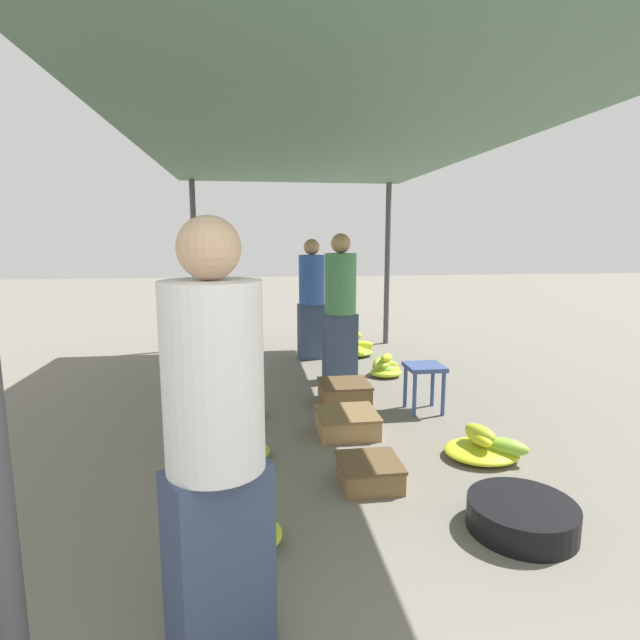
{
  "coord_description": "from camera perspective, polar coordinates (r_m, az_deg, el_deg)",
  "views": [
    {
      "loc": [
        -0.64,
        -1.24,
        1.6
      ],
      "look_at": [
        0.0,
        3.33,
        0.85
      ],
      "focal_mm": 28.0,
      "sensor_mm": 36.0,
      "label": 1
    }
  ],
  "objects": [
    {
      "name": "canopy_post_back_left",
      "position": [
        7.41,
        -14.08,
        5.98
      ],
      "size": [
        0.08,
        0.08,
        2.42
      ],
      "primitive_type": "cylinder",
      "color": "#4C4C51",
      "rests_on": "ground"
    },
    {
      "name": "banana_pile_left_2",
      "position": [
        2.87,
        -10.2,
        -22.65
      ],
      "size": [
        0.52,
        0.45,
        0.27
      ],
      "color": "yellow",
      "rests_on": "ground"
    },
    {
      "name": "banana_pile_left_0",
      "position": [
        3.81,
        -9.82,
        -14.15
      ],
      "size": [
        0.53,
        0.5,
        0.35
      ],
      "color": "#CBD628",
      "rests_on": "ground"
    },
    {
      "name": "banana_pile_right_2",
      "position": [
        3.99,
        18.3,
        -13.56
      ],
      "size": [
        0.58,
        0.5,
        0.25
      ],
      "color": "#87BA34",
      "rests_on": "ground"
    },
    {
      "name": "shopper_walking_mid",
      "position": [
        5.6,
        2.33,
        1.67
      ],
      "size": [
        0.39,
        0.39,
        1.66
      ],
      "color": "#384766",
      "rests_on": "ground"
    },
    {
      "name": "canopy_tarp",
      "position": [
        4.57,
        0.23,
        19.86
      ],
      "size": [
        3.24,
        6.22,
        0.04
      ],
      "primitive_type": "cube",
      "color": "#567A60",
      "rests_on": "canopy_post_front_left"
    },
    {
      "name": "banana_pile_right_1",
      "position": [
        6.97,
        4.12,
        -3.35
      ],
      "size": [
        0.56,
        0.58,
        0.34
      ],
      "color": "#BCCF2B",
      "rests_on": "ground"
    },
    {
      "name": "banana_pile_left_1",
      "position": [
        6.72,
        -11.93,
        -4.08
      ],
      "size": [
        0.57,
        0.62,
        0.24
      ],
      "color": "#B8CE2B",
      "rests_on": "ground"
    },
    {
      "name": "crate_mid",
      "position": [
        4.25,
        3.1,
        -11.58
      ],
      "size": [
        0.49,
        0.49,
        0.18
      ],
      "color": "#9E7A4C",
      "rests_on": "ground"
    },
    {
      "name": "crate_near",
      "position": [
        4.99,
        2.8,
        -8.23
      ],
      "size": [
        0.49,
        0.49,
        0.2
      ],
      "color": "brown",
      "rests_on": "ground"
    },
    {
      "name": "vendor_foreground",
      "position": [
        1.89,
        -11.84,
        -13.61
      ],
      "size": [
        0.49,
        0.49,
        1.68
      ],
      "color": "#384766",
      "rests_on": "ground"
    },
    {
      "name": "crate_far",
      "position": [
        3.44,
        5.66,
        -16.95
      ],
      "size": [
        0.4,
        0.4,
        0.17
      ],
      "color": "brown",
      "rests_on": "ground"
    },
    {
      "name": "banana_pile_left_3",
      "position": [
        4.62,
        -8.77,
        -10.22
      ],
      "size": [
        0.4,
        0.48,
        0.19
      ],
      "color": "#C9D528",
      "rests_on": "ground"
    },
    {
      "name": "shopper_walking_far",
      "position": [
        6.62,
        -0.95,
        2.59
      ],
      "size": [
        0.38,
        0.38,
        1.6
      ],
      "color": "#384766",
      "rests_on": "ground"
    },
    {
      "name": "stool",
      "position": [
        4.76,
        11.84,
        -6.08
      ],
      "size": [
        0.34,
        0.34,
        0.45
      ],
      "color": "#384C84",
      "rests_on": "ground"
    },
    {
      "name": "canopy_post_back_right",
      "position": [
        7.65,
        7.69,
        6.27
      ],
      "size": [
        0.08,
        0.08,
        2.42
      ],
      "primitive_type": "cylinder",
      "color": "#4C4C51",
      "rests_on": "ground"
    },
    {
      "name": "banana_pile_right_0",
      "position": [
        5.95,
        7.47,
        -5.46
      ],
      "size": [
        0.38,
        0.43,
        0.27
      ],
      "color": "#ABC92E",
      "rests_on": "ground"
    },
    {
      "name": "basin_black",
      "position": [
        3.18,
        22.06,
        -20.05
      ],
      "size": [
        0.59,
        0.59,
        0.17
      ],
      "color": "black",
      "rests_on": "ground"
    }
  ]
}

